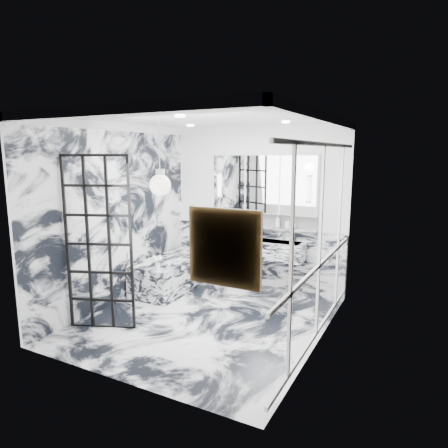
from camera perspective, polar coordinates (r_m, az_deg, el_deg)
The scene contains 25 objects.
floor at distance 5.91m, azimuth -2.46°, elevation -13.36°, with size 3.60×3.60×0.00m, color silver.
ceiling at distance 5.43m, azimuth -2.69°, elevation 14.84°, with size 3.60×3.60×0.00m, color white.
wall_back at distance 7.09m, azimuth 4.74°, elevation 2.39°, with size 3.60×3.60×0.00m, color white.
wall_front at distance 4.08m, azimuth -15.38°, elevation -3.78°, with size 3.60×3.60×0.00m, color white.
wall_left at distance 6.44m, azimuth -14.99°, elevation 1.28°, with size 3.60×3.60×0.00m, color white.
wall_right at distance 4.91m, azimuth 13.82°, elevation -1.37°, with size 3.60×3.60×0.00m, color white.
marble_clad_back at distance 7.24m, azimuth 4.56°, elevation -4.51°, with size 3.18×0.05×1.05m, color silver.
marble_clad_left at distance 6.44m, azimuth -14.86°, elevation 0.75°, with size 0.02×3.56×2.68m, color silver.
panel_molding at distance 4.93m, azimuth 13.55°, elevation -2.49°, with size 0.03×3.40×2.30m, color white.
soap_bottle_a at distance 6.89m, azimuth 7.71°, elevation 0.43°, with size 0.09×0.09×0.22m, color #8C5919.
soap_bottle_b at distance 6.83m, azimuth 9.18°, elevation 0.11°, with size 0.08×0.08×0.18m, color #4C4C51.
soap_bottle_c at distance 6.81m, azimuth 9.81°, elevation -0.03°, with size 0.12×0.12×0.16m, color silver.
face_pot at distance 7.06m, azimuth 4.17°, elevation 0.43°, with size 0.14×0.14×0.14m, color white.
amber_bottle at distance 6.84m, azimuth 9.05°, elevation -0.20°, with size 0.04×0.04×0.10m, color #8C5919.
flower_vase at distance 6.29m, azimuth -9.46°, elevation -6.09°, with size 0.07×0.07×0.12m, color silver.
crittall_door at distance 5.54m, azimuth -17.47°, elevation -2.77°, with size 0.88×0.04×2.32m, color black, non-canonical shape.
artwork at distance 3.39m, azimuth 0.07°, elevation -3.40°, with size 0.58×0.06×0.58m, color #C94314.
pendant_light at distance 4.30m, azimuth -9.11°, elevation 5.51°, with size 0.23×0.23×0.23m, color white.
trough_sink at distance 6.94m, azimuth 5.01°, elevation -3.42°, with size 1.60×0.45×0.30m, color silver.
ledge at distance 7.02m, azimuth 5.57°, elevation -0.44°, with size 1.90×0.14×0.04m, color silver.
subway_tile at distance 7.05m, azimuth 5.78°, elevation 0.72°, with size 1.90×0.03×0.23m, color white.
mirror_cabinet at distance 6.92m, azimuth 5.70°, elevation 5.68°, with size 1.90×0.16×1.00m, color white.
sconce_left at distance 7.19m, azimuth -0.70°, elevation 5.57°, with size 0.07×0.07×0.40m, color white.
sconce_right at distance 6.58m, azimuth 12.05°, elevation 4.92°, with size 0.07×0.07×0.40m, color white.
bathtub at distance 7.11m, azimuth -7.11°, elevation -6.92°, with size 0.75×1.65×0.55m, color silver.
Camera 1 is at (2.72, -4.68, 2.36)m, focal length 32.00 mm.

